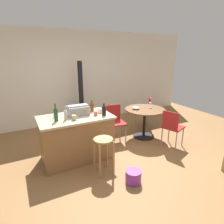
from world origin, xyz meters
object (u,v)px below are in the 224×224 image
bottle_0 (56,114)px  cup_0 (96,113)px  toolbox (78,110)px  bottle_2 (104,111)px  wine_glass (150,103)px  folding_chair_far (145,109)px  bottle_1 (66,115)px  bottle_3 (92,107)px  folding_chair_left (115,120)px  wood_stove (82,111)px  kitchen_island (77,138)px  serving_bowl (136,108)px  cup_1 (55,116)px  dining_table (145,116)px  plastic_bucket (133,177)px  cup_2 (100,111)px  cup_3 (74,118)px  wooden_stool (103,148)px

bottle_0 → cup_0: bottle_0 is taller
toolbox → bottle_2: size_ratio=1.72×
bottle_0 → wine_glass: bearing=8.0°
folding_chair_far → bottle_1: size_ratio=3.62×
bottle_2 → bottle_3: bottle_2 is taller
folding_chair_left → wood_stove: 1.36m
toolbox → kitchen_island: bearing=-136.6°
bottle_3 → wine_glass: bearing=2.8°
folding_chair_far → bottle_2: (-1.77, -0.98, 0.47)m
wine_glass → serving_bowl: 0.42m
folding_chair_left → wine_glass: (0.94, -0.11, 0.33)m
bottle_0 → cup_1: size_ratio=2.87×
dining_table → folding_chair_left: size_ratio=1.13×
bottle_1 → plastic_bucket: size_ratio=0.91×
dining_table → folding_chair_far: (0.46, 0.59, -0.06)m
dining_table → bottle_3: bearing=-178.7°
bottle_3 → bottle_2: bearing=-74.4°
toolbox → bottle_2: bottle_2 is taller
toolbox → bottle_3: bearing=17.6°
wood_stove → cup_2: wood_stove is taller
serving_bowl → bottle_1: bearing=-168.2°
toolbox → cup_3: toolbox is taller
kitchen_island → bottle_2: bottle_2 is taller
dining_table → cup_3: 1.98m
toolbox → bottle_3: bottle_3 is taller
wooden_stool → folding_chair_far: 2.52m
wood_stove → bottle_3: (-0.27, -1.49, 0.53)m
bottle_0 → cup_1: bearing=83.2°
folding_chair_far → cup_2: size_ratio=7.03×
cup_3 → bottle_3: bearing=36.2°
wood_stove → toolbox: wood_stove is taller
folding_chair_left → folding_chair_far: bearing=19.4°
cup_2 → cup_0: bearing=-144.6°
cup_2 → serving_bowl: bearing=15.5°
cup_0 → serving_bowl: (1.23, 0.40, -0.16)m
folding_chair_far → folding_chair_left: bearing=-160.6°
wooden_stool → wood_stove: wood_stove is taller
bottle_2 → serving_bowl: 1.21m
wooden_stool → bottle_1: bottle_1 is taller
cup_1 → cup_3: size_ratio=0.95×
bottle_0 → serving_bowl: bottle_0 is taller
bottle_1 → cup_3: bearing=-35.8°
cup_2 → dining_table: bearing=9.6°
bottle_0 → bottle_3: bottle_0 is taller
cup_0 → kitchen_island: bearing=163.3°
dining_table → cup_2: (-1.31, -0.22, 0.37)m
cup_0 → bottle_2: bearing=-27.5°
plastic_bucket → cup_3: bearing=123.1°
folding_chair_far → cup_3: bearing=-157.6°
wooden_stool → toolbox: 0.94m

